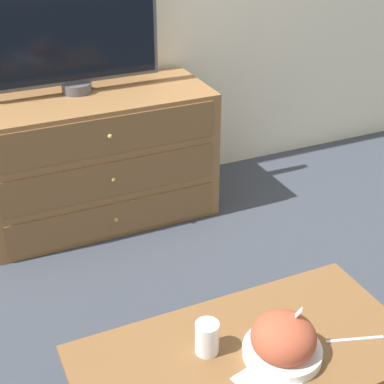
{
  "coord_description": "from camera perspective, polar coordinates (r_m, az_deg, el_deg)",
  "views": [
    {
      "loc": [
        -0.79,
        -3.0,
        1.68
      ],
      "look_at": [
        -0.08,
        -1.44,
        0.73
      ],
      "focal_mm": 55.0,
      "sensor_mm": 36.0,
      "label": 1
    }
  ],
  "objects": [
    {
      "name": "napkin",
      "position": [
        1.78,
        7.29,
        -17.84
      ],
      "size": [
        0.18,
        0.18,
        0.0
      ],
      "color": "white",
      "rests_on": "coffee_table"
    },
    {
      "name": "takeout_bowl",
      "position": [
        1.82,
        8.73,
        -14.12
      ],
      "size": [
        0.24,
        0.24,
        0.17
      ],
      "color": "silver",
      "rests_on": "coffee_table"
    },
    {
      "name": "tv",
      "position": [
        2.94,
        -11.74,
        15.75
      ],
      "size": [
        0.87,
        0.15,
        0.66
      ],
      "color": "#515156",
      "rests_on": "dresser"
    },
    {
      "name": "coffee_table",
      "position": [
        1.89,
        5.25,
        -16.25
      ],
      "size": [
        1.05,
        0.53,
        0.39
      ],
      "color": "brown",
      "rests_on": "ground_plane"
    },
    {
      "name": "drink_cup",
      "position": [
        1.82,
        1.46,
        -14.09
      ],
      "size": [
        0.07,
        0.07,
        0.11
      ],
      "color": "white",
      "rests_on": "coffee_table"
    },
    {
      "name": "dresser",
      "position": [
        3.11,
        -9.11,
        3.23
      ],
      "size": [
        1.17,
        0.53,
        0.69
      ],
      "color": "olive",
      "rests_on": "ground_plane"
    },
    {
      "name": "knife",
      "position": [
        1.95,
        15.51,
        -13.6
      ],
      "size": [
        0.18,
        0.07,
        0.01
      ],
      "color": "silver",
      "rests_on": "coffee_table"
    },
    {
      "name": "ground_plane",
      "position": [
        3.53,
        -8.52,
        0.32
      ],
      "size": [
        12.0,
        12.0,
        0.0
      ],
      "primitive_type": "plane",
      "color": "#383D47"
    }
  ]
}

